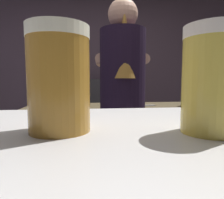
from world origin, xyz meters
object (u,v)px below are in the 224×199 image
(chefs_knife, at_px, (144,106))
(bartender, at_px, (123,98))
(bottle_olive_oil, at_px, (62,74))
(knife_block, at_px, (190,95))
(pint_glass_near, at_px, (59,80))
(mixing_bowl, at_px, (63,103))
(bottle_hot_sauce, at_px, (106,74))
(pint_glass_far, at_px, (212,80))

(chefs_knife, bearing_deg, bartender, -138.61)
(bartender, height_order, bottle_olive_oil, bartender)
(knife_block, relative_size, pint_glass_near, 1.95)
(mixing_bowl, distance_m, pint_glass_near, 1.78)
(bartender, xyz_separation_m, chefs_knife, (0.28, 0.41, -0.11))
(knife_block, relative_size, bottle_hot_sauce, 1.33)
(mixing_bowl, distance_m, bottle_hot_sauce, 1.42)
(bartender, height_order, mixing_bowl, bartender)
(mixing_bowl, xyz_separation_m, pint_glass_near, (0.22, -1.75, 0.23))
(bartender, bearing_deg, bottle_hot_sauce, 2.12)
(bottle_olive_oil, relative_size, bottle_hot_sauce, 0.92)
(chefs_knife, bearing_deg, bottle_hot_sauce, 86.49)
(mixing_bowl, bearing_deg, bartender, -45.81)
(bottle_hot_sauce, bearing_deg, bottle_olive_oil, -168.29)
(mixing_bowl, height_order, bottle_hot_sauce, bottle_hot_sauce)
(bottle_olive_oil, bearing_deg, mixing_bowl, -82.45)
(bottle_hot_sauce, bearing_deg, bartender, -90.76)
(pint_glass_far, height_order, bottle_hot_sauce, bottle_hot_sauce)
(bartender, xyz_separation_m, pint_glass_far, (-0.09, -1.25, 0.13))
(pint_glass_far, height_order, bottle_olive_oil, bottle_olive_oil)
(bartender, bearing_deg, pint_glass_near, 169.52)
(knife_block, xyz_separation_m, mixing_bowl, (-1.25, 0.15, -0.08))
(knife_block, bearing_deg, bottle_olive_oil, 137.58)
(pint_glass_near, height_order, bottle_hot_sauce, bottle_hot_sauce)
(pint_glass_far, relative_size, bottle_olive_oil, 0.74)
(bartender, relative_size, pint_glass_near, 11.99)
(mixing_bowl, bearing_deg, knife_block, -6.75)
(mixing_bowl, bearing_deg, bottle_hot_sauce, 67.15)
(bottle_hot_sauce, bearing_deg, chefs_knife, -79.55)
(bartender, relative_size, knife_block, 6.14)
(bartender, distance_m, pint_glass_near, 1.26)
(knife_block, bearing_deg, pint_glass_far, -116.73)
(knife_block, xyz_separation_m, bottle_olive_oil, (-1.40, 1.27, 0.24))
(bartender, bearing_deg, pint_glass_far, 178.90)
(pint_glass_far, distance_m, bottle_olive_oil, 2.97)
(chefs_knife, distance_m, pint_glass_near, 1.74)
(mixing_bowl, distance_m, pint_glass_far, 1.84)
(knife_block, bearing_deg, chefs_knife, 176.53)
(bartender, xyz_separation_m, mixing_bowl, (-0.51, 0.53, -0.09))
(bartender, height_order, pint_glass_far, bartender)
(mixing_bowl, relative_size, chefs_knife, 0.72)
(pint_glass_near, distance_m, bottle_hot_sauce, 3.04)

